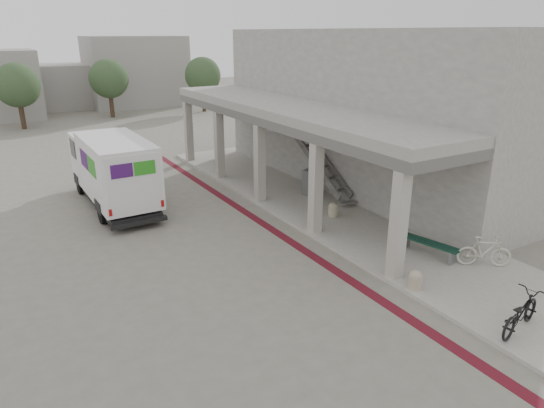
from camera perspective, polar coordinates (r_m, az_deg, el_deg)
ground at (r=16.12m, az=-0.10°, el=-5.64°), size 120.00×120.00×0.00m
bike_lane_stripe at (r=18.16m, az=-0.59°, el=-2.63°), size 0.35×40.00×0.01m
sidewalk at (r=18.28m, az=10.78°, el=-2.65°), size 4.40×28.00×0.12m
transit_building at (r=22.49m, az=9.26°, el=10.47°), size 7.60×17.00×7.00m
distant_backdrop at (r=48.84m, az=-25.84°, el=12.82°), size 28.00×10.00×6.50m
tree_left at (r=40.80m, az=-27.80°, el=12.23°), size 3.20×3.20×4.80m
tree_mid at (r=43.74m, az=-18.65°, el=13.78°), size 3.20×3.20×4.80m
tree_right at (r=45.21m, az=-8.14°, el=14.73°), size 3.20×3.20×4.80m
fedex_truck at (r=20.98m, az=-18.26°, el=3.95°), size 2.25×6.92×2.94m
bench at (r=16.25m, az=18.00°, el=-4.70°), size 0.87×2.02×0.46m
bollard_near at (r=14.15m, az=16.50°, el=-8.51°), size 0.37×0.37×0.56m
bollard_far at (r=18.87m, az=7.20°, el=-0.62°), size 0.37×0.37×0.56m
utility_cabinet at (r=21.10m, az=4.63°, el=2.47°), size 0.62×0.75×1.12m
bicycle_black at (r=13.15m, az=27.18°, el=-11.30°), size 1.92×1.00×0.96m
bicycle_cream at (r=16.07m, az=23.72°, el=-5.13°), size 1.56×1.34×0.97m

